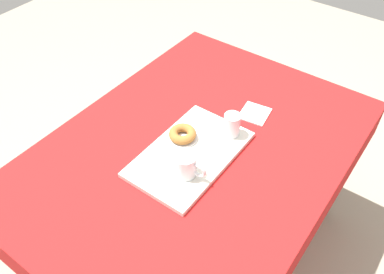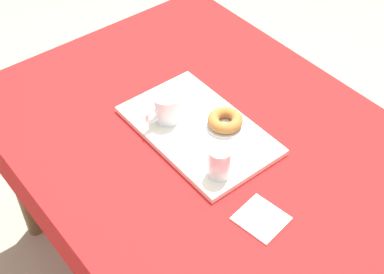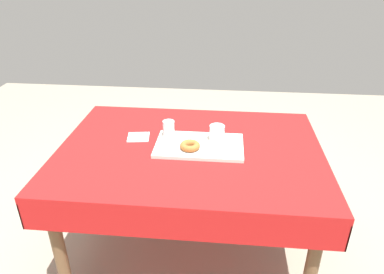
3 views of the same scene
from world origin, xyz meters
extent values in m
plane|color=gray|center=(0.00, 0.00, 0.00)|extent=(6.00, 6.00, 0.00)
cube|color=red|center=(0.00, 0.00, 0.74)|extent=(1.42, 1.04, 0.04)
cube|color=red|center=(0.00, -0.52, 0.65)|extent=(1.42, 0.01, 0.14)
cube|color=red|center=(0.00, 0.52, 0.65)|extent=(1.42, 0.01, 0.14)
cube|color=red|center=(-0.71, 0.00, 0.65)|extent=(0.01, 1.04, 0.14)
cylinder|color=brown|center=(-0.62, -0.43, 0.36)|extent=(0.06, 0.06, 0.72)
cylinder|color=brown|center=(-0.62, 0.43, 0.36)|extent=(0.06, 0.06, 0.72)
cube|color=silver|center=(-0.05, -0.01, 0.77)|extent=(0.47, 0.29, 0.02)
cylinder|color=white|center=(-0.14, -0.06, 0.82)|extent=(0.08, 0.08, 0.09)
cylinder|color=#B27523|center=(-0.14, -0.06, 0.81)|extent=(0.07, 0.07, 0.07)
torus|color=white|center=(-0.14, -0.11, 0.82)|extent=(0.02, 0.06, 0.06)
cylinder|color=white|center=(0.13, -0.08, 0.83)|extent=(0.07, 0.07, 0.09)
cylinder|color=silver|center=(0.13, -0.08, 0.81)|extent=(0.06, 0.06, 0.06)
cylinder|color=silver|center=(-0.01, 0.06, 0.78)|extent=(0.11, 0.11, 0.01)
torus|color=#A3662D|center=(-0.01, 0.06, 0.80)|extent=(0.11, 0.11, 0.03)
cube|color=white|center=(0.31, -0.09, 0.76)|extent=(0.14, 0.13, 0.01)
camera|label=1|loc=(-0.89, -0.63, 1.88)|focal=37.86mm
camera|label=2|loc=(0.87, -0.77, 1.92)|focal=51.27mm
camera|label=3|loc=(-0.17, 1.67, 1.70)|focal=33.21mm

